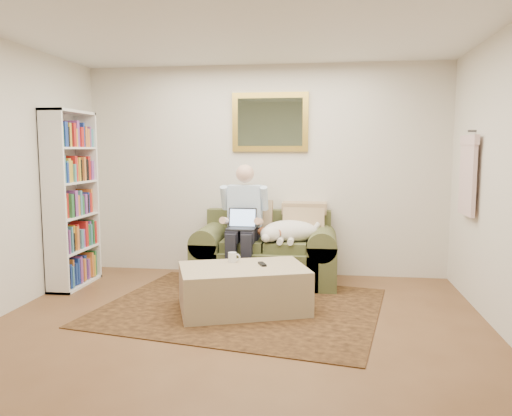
% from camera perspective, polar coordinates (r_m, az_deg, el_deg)
% --- Properties ---
extents(room_shell, '(4.51, 5.00, 2.61)m').
position_cam_1_polar(room_shell, '(4.13, -2.69, 3.01)').
color(room_shell, brown).
rests_on(room_shell, ground).
extents(rug, '(2.98, 2.55, 0.01)m').
position_cam_1_polar(rug, '(5.08, -1.70, -11.21)').
color(rug, black).
rests_on(rug, room_shell).
extents(sofa, '(1.66, 0.84, 0.99)m').
position_cam_1_polar(sofa, '(5.93, 1.11, -5.77)').
color(sofa, brown).
rests_on(sofa, room_shell).
extents(seated_man, '(0.55, 0.78, 1.39)m').
position_cam_1_polar(seated_man, '(5.74, -1.53, -2.01)').
color(seated_man, '#8CB2D8').
rests_on(seated_man, sofa).
extents(laptop, '(0.32, 0.25, 0.23)m').
position_cam_1_polar(laptop, '(5.67, -1.64, -1.77)').
color(laptop, black).
rests_on(laptop, seated_man).
extents(sleeping_dog, '(0.68, 0.43, 0.25)m').
position_cam_1_polar(sleeping_dog, '(5.75, 3.96, -2.65)').
color(sleeping_dog, white).
rests_on(sleeping_dog, sofa).
extents(ottoman, '(1.39, 1.12, 0.44)m').
position_cam_1_polar(ottoman, '(4.92, -1.47, -9.20)').
color(ottoman, tan).
rests_on(ottoman, room_shell).
extents(coffee_mug, '(0.08, 0.08, 0.10)m').
position_cam_1_polar(coffee_mug, '(5.05, -2.72, -5.65)').
color(coffee_mug, white).
rests_on(coffee_mug, ottoman).
extents(tv_remote, '(0.11, 0.16, 0.02)m').
position_cam_1_polar(tv_remote, '(4.93, 0.72, -6.43)').
color(tv_remote, black).
rests_on(tv_remote, ottoman).
extents(bookshelf, '(0.28, 0.80, 2.00)m').
position_cam_1_polar(bookshelf, '(6.05, -20.33, 0.92)').
color(bookshelf, white).
rests_on(bookshelf, room_shell).
extents(wall_mirror, '(0.94, 0.04, 0.72)m').
position_cam_1_polar(wall_mirror, '(6.22, 1.61, 9.78)').
color(wall_mirror, gold).
rests_on(wall_mirror, room_shell).
extents(hanging_shirt, '(0.06, 0.52, 0.90)m').
position_cam_1_polar(hanging_shirt, '(5.49, 23.07, 3.92)').
color(hanging_shirt, beige).
rests_on(hanging_shirt, room_shell).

